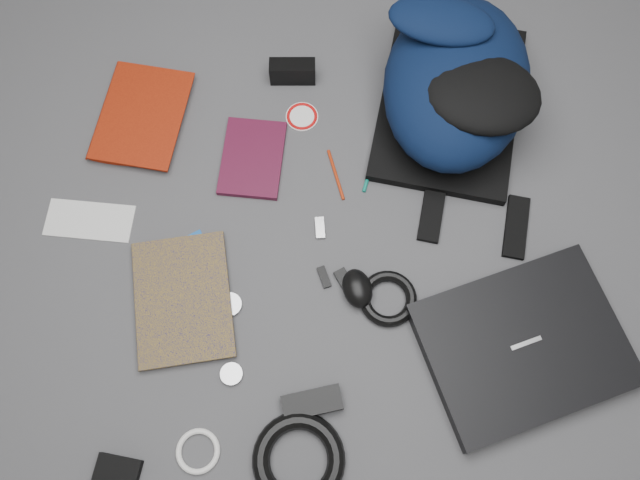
{
  "coord_description": "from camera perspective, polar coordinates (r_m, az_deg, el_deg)",
  "views": [
    {
      "loc": [
        -0.06,
        -0.45,
        1.35
      ],
      "look_at": [
        0.0,
        0.0,
        0.02
      ],
      "focal_mm": 35.0,
      "sensor_mm": 36.0,
      "label": 1
    }
  ],
  "objects": [
    {
      "name": "ground",
      "position": [
        1.43,
        0.0,
        -0.26
      ],
      "size": [
        4.0,
        4.0,
        0.0
      ],
      "primitive_type": "plane",
      "color": "#4F4F51",
      "rests_on": "ground"
    },
    {
      "name": "backpack",
      "position": [
        1.52,
        12.38,
        13.97
      ],
      "size": [
        0.51,
        0.61,
        0.22
      ],
      "primitive_type": null,
      "rotation": [
        0.0,
        0.0,
        -0.33
      ],
      "color": "black",
      "rests_on": "ground"
    },
    {
      "name": "laptop",
      "position": [
        1.42,
        18.07,
        -9.09
      ],
      "size": [
        0.47,
        0.4,
        0.04
      ],
      "primitive_type": "cube",
      "rotation": [
        0.0,
        0.0,
        0.21
      ],
      "color": "black",
      "rests_on": "ground"
    },
    {
      "name": "textbook_red",
      "position": [
        1.64,
        -19.31,
        11.16
      ],
      "size": [
        0.27,
        0.32,
        0.03
      ],
      "primitive_type": "imported",
      "rotation": [
        0.0,
        0.0,
        -0.31
      ],
      "color": "maroon",
      "rests_on": "ground"
    },
    {
      "name": "comic_book",
      "position": [
        1.43,
        -16.53,
        -5.84
      ],
      "size": [
        0.21,
        0.29,
        0.02
      ],
      "primitive_type": "imported",
      "rotation": [
        0.0,
        0.0,
        0.02
      ],
      "color": "#B28A0C",
      "rests_on": "ground"
    },
    {
      "name": "envelope",
      "position": [
        1.54,
        -20.32,
        1.68
      ],
      "size": [
        0.22,
        0.13,
        0.0
      ],
      "primitive_type": "cube",
      "rotation": [
        0.0,
        0.0,
        -0.23
      ],
      "color": "white",
      "rests_on": "ground"
    },
    {
      "name": "dvd_case",
      "position": [
        1.51,
        -6.2,
        7.46
      ],
      "size": [
        0.19,
        0.23,
        0.02
      ],
      "primitive_type": "cube",
      "rotation": [
        0.0,
        0.0,
        -0.23
      ],
      "color": "#3E0B1F",
      "rests_on": "ground"
    },
    {
      "name": "compact_camera",
      "position": [
        1.59,
        -2.52,
        15.13
      ],
      "size": [
        0.12,
        0.05,
        0.06
      ],
      "primitive_type": "cube",
      "rotation": [
        0.0,
        0.0,
        -0.13
      ],
      "color": "black",
      "rests_on": "ground"
    },
    {
      "name": "sticker_disc",
      "position": [
        1.56,
        -1.66,
        11.21
      ],
      "size": [
        0.1,
        0.1,
        0.0
      ],
      "primitive_type": "cylinder",
      "rotation": [
        0.0,
        0.0,
        0.35
      ],
      "color": "white",
      "rests_on": "ground"
    },
    {
      "name": "pen_teal",
      "position": [
        1.5,
        4.73,
        6.94
      ],
      "size": [
        0.07,
        0.14,
        0.01
      ],
      "primitive_type": "cylinder",
      "rotation": [
        1.57,
        0.0,
        -0.4
      ],
      "color": "#0D7A65",
      "rests_on": "ground"
    },
    {
      "name": "pen_red",
      "position": [
        1.49,
        1.46,
        5.99
      ],
      "size": [
        0.03,
        0.13,
        0.01
      ],
      "primitive_type": "cylinder",
      "rotation": [
        1.57,
        0.0,
        0.14
      ],
      "color": "#B42D0D",
      "rests_on": "ground"
    },
    {
      "name": "id_badge",
      "position": [
        1.45,
        -11.15,
        -0.7
      ],
      "size": [
        0.07,
        0.09,
        0.0
      ],
      "primitive_type": "cube",
      "rotation": [
        0.0,
        0.0,
        0.37
      ],
      "color": "#1656A7",
      "rests_on": "ground"
    },
    {
      "name": "usb_black",
      "position": [
        1.4,
        0.37,
        -3.4
      ],
      "size": [
        0.03,
        0.05,
        0.01
      ],
      "primitive_type": "cube",
      "rotation": [
        0.0,
        0.0,
        0.21
      ],
      "color": "black",
      "rests_on": "ground"
    },
    {
      "name": "usb_silver",
      "position": [
        1.43,
        0.0,
        1.11
      ],
      "size": [
        0.02,
        0.05,
        0.01
      ],
      "primitive_type": "cube",
      "rotation": [
        0.0,
        0.0,
        -0.06
      ],
      "color": "#A4A4A6",
      "rests_on": "ground"
    },
    {
      "name": "key_fob",
      "position": [
        1.4,
        2.15,
        -3.54
      ],
      "size": [
        0.04,
        0.05,
        0.01
      ],
      "primitive_type": "cube",
      "rotation": [
        0.0,
        0.0,
        0.37
      ],
      "color": "black",
      "rests_on": "ground"
    },
    {
      "name": "mouse",
      "position": [
        1.37,
        3.44,
        -4.45
      ],
      "size": [
        0.08,
        0.1,
        0.05
      ],
      "primitive_type": "ellipsoid",
      "rotation": [
        0.0,
        0.0,
        0.14
      ],
      "color": "black",
      "rests_on": "ground"
    },
    {
      "name": "headphone_left",
      "position": [
        1.39,
        -8.24,
        -5.88
      ],
      "size": [
        0.06,
        0.06,
        0.01
      ],
      "primitive_type": "cylinder",
      "rotation": [
        0.0,
        0.0,
        0.14
      ],
      "color": "#A2A3A4",
      "rests_on": "ground"
    },
    {
      "name": "headphone_right",
      "position": [
        1.37,
        -8.09,
        -12.03
      ],
      "size": [
        0.06,
        0.06,
        0.01
      ],
      "primitive_type": "cylinder",
      "rotation": [
        0.0,
        0.0,
        -0.26
      ],
      "color": "#A4A5A6",
      "rests_on": "ground"
    },
    {
      "name": "cable_coil",
      "position": [
        1.38,
        6.24,
        -5.34
      ],
      "size": [
        0.13,
        0.13,
        0.02
      ],
      "primitive_type": "torus",
      "rotation": [
        0.0,
        0.0,
        -0.04
      ],
      "color": "black",
      "rests_on": "ground"
    },
    {
      "name": "power_brick",
      "position": [
        1.34,
        -0.72,
        -14.66
      ],
      "size": [
        0.13,
        0.06,
        0.03
      ],
      "primitive_type": "cube",
      "rotation": [
        0.0,
        0.0,
        0.08
      ],
      "color": "black",
      "rests_on": "ground"
    },
    {
      "name": "power_cord_coil",
      "position": [
        1.33,
        -1.96,
        -19.43
      ],
      "size": [
        0.22,
        0.22,
        0.04
      ],
      "primitive_type": "torus",
      "rotation": [
        0.0,
        0.0,
        -0.21
      ],
      "color": "black",
      "rests_on": "ground"
    },
    {
      "name": "pouch",
      "position": [
        1.4,
        -18.19,
        -20.07
      ],
      "size": [
        0.11,
        0.11,
        0.02
      ],
      "primitive_type": "cube",
      "rotation": [
        0.0,
        0.0,
        -0.32
      ],
      "color": "black",
      "rests_on": "ground"
    },
    {
      "name": "white_cable_coil",
      "position": [
        1.37,
        -11.1,
        -18.42
      ],
      "size": [
        0.1,
        0.1,
        0.01
      ],
      "primitive_type": "torus",
      "rotation": [
        0.0,
        0.0,
        -0.16
      ],
      "color": "white",
      "rests_on": "ground"
    }
  ]
}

